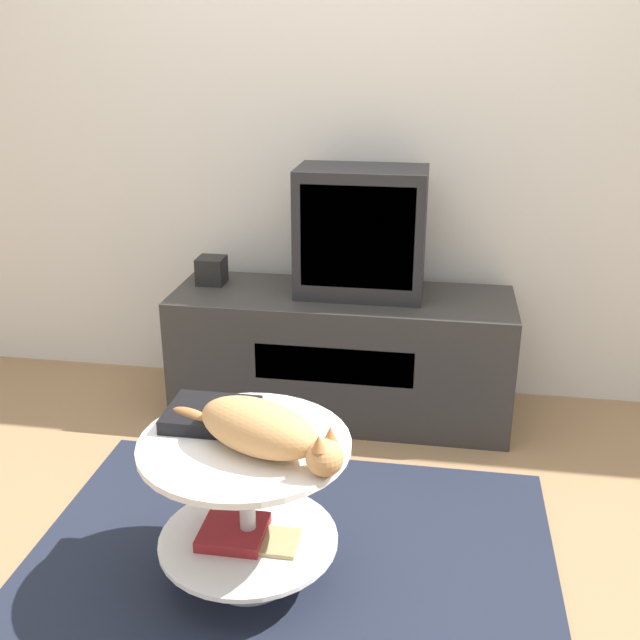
% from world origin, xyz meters
% --- Properties ---
extents(ground_plane, '(12.00, 12.00, 0.00)m').
position_xyz_m(ground_plane, '(0.00, 0.00, 0.00)').
color(ground_plane, '#93704C').
extents(wall_back, '(8.00, 0.05, 2.60)m').
position_xyz_m(wall_back, '(0.00, 1.35, 1.30)').
color(wall_back, silver).
rests_on(wall_back, ground_plane).
extents(rug, '(1.54, 1.27, 0.02)m').
position_xyz_m(rug, '(0.00, 0.00, 0.01)').
color(rug, '#1E2333').
rests_on(rug, ground_plane).
extents(tv_stand, '(1.33, 0.45, 0.51)m').
position_xyz_m(tv_stand, '(0.02, 1.04, 0.25)').
color(tv_stand, '#33302D').
rests_on(tv_stand, ground_plane).
extents(tv, '(0.49, 0.28, 0.49)m').
position_xyz_m(tv, '(0.08, 1.07, 0.75)').
color(tv, '#232326').
rests_on(tv, tv_stand).
extents(speaker, '(0.11, 0.11, 0.11)m').
position_xyz_m(speaker, '(-0.53, 1.10, 0.56)').
color(speaker, black).
rests_on(speaker, tv_stand).
extents(coffee_table, '(0.57, 0.57, 0.44)m').
position_xyz_m(coffee_table, '(-0.10, -0.04, 0.30)').
color(coffee_table, '#B2B2B7').
rests_on(coffee_table, rug).
extents(dvd_box, '(0.24, 0.20, 0.04)m').
position_xyz_m(dvd_box, '(-0.21, 0.06, 0.48)').
color(dvd_box, black).
rests_on(dvd_box, coffee_table).
extents(cat, '(0.51, 0.29, 0.14)m').
position_xyz_m(cat, '(-0.03, -0.08, 0.53)').
color(cat, tan).
rests_on(cat, coffee_table).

